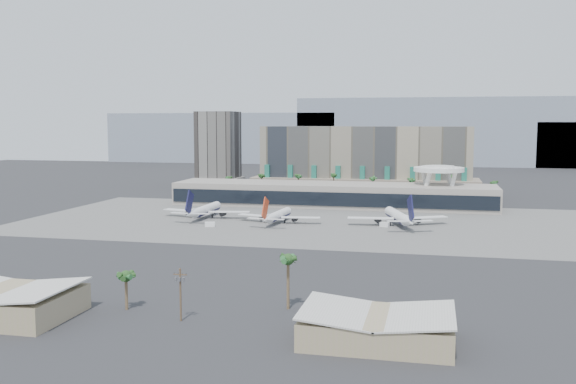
% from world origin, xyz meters
% --- Properties ---
extents(ground, '(900.00, 900.00, 0.00)m').
position_xyz_m(ground, '(0.00, 0.00, 0.00)').
color(ground, '#232326').
rests_on(ground, ground).
extents(apron_pad, '(260.00, 130.00, 0.06)m').
position_xyz_m(apron_pad, '(0.00, 55.00, 0.03)').
color(apron_pad, '#5B5B59').
rests_on(apron_pad, ground).
extents(mountain_ridge, '(680.00, 60.00, 70.00)m').
position_xyz_m(mountain_ridge, '(27.88, 470.00, 29.89)').
color(mountain_ridge, gray).
rests_on(mountain_ridge, ground).
extents(hotel, '(140.00, 30.00, 42.00)m').
position_xyz_m(hotel, '(10.00, 174.41, 16.81)').
color(hotel, gray).
rests_on(hotel, ground).
extents(office_tower, '(30.00, 30.00, 52.00)m').
position_xyz_m(office_tower, '(-95.00, 200.00, 22.94)').
color(office_tower, black).
rests_on(office_tower, ground).
extents(terminal, '(170.00, 32.50, 14.50)m').
position_xyz_m(terminal, '(0.00, 109.84, 6.52)').
color(terminal, gray).
rests_on(terminal, ground).
extents(saucer_structure, '(26.00, 26.00, 21.89)m').
position_xyz_m(saucer_structure, '(55.00, 116.00, 18.45)').
color(saucer_structure, white).
rests_on(saucer_structure, ground).
extents(palm_row, '(157.80, 2.80, 13.10)m').
position_xyz_m(palm_row, '(7.00, 145.00, 10.50)').
color(palm_row, brown).
rests_on(palm_row, ground).
extents(hangar_right, '(30.55, 20.60, 6.89)m').
position_xyz_m(hangar_right, '(42.00, -100.00, 2.95)').
color(hangar_right, tan).
rests_on(hangar_right, ground).
extents(utility_pole, '(3.20, 0.85, 12.00)m').
position_xyz_m(utility_pole, '(-2.00, -96.09, 7.14)').
color(utility_pole, '#4C3826').
rests_on(utility_pole, ground).
extents(airliner_left, '(42.60, 43.82, 15.13)m').
position_xyz_m(airliner_left, '(-51.18, 53.06, 3.82)').
color(airliner_left, white).
rests_on(airliner_left, ground).
extents(airliner_centre, '(38.27, 39.51, 13.64)m').
position_xyz_m(airliner_centre, '(-14.49, 45.93, 3.44)').
color(airliner_centre, white).
rests_on(airliner_centre, ground).
extents(airliner_right, '(42.67, 44.18, 15.73)m').
position_xyz_m(airliner_right, '(38.06, 50.70, 3.97)').
color(airliner_right, white).
rests_on(airliner_right, ground).
extents(service_vehicle_a, '(4.54, 3.11, 2.02)m').
position_xyz_m(service_vehicle_a, '(-40.30, 29.70, 1.01)').
color(service_vehicle_a, white).
rests_on(service_vehicle_a, ground).
extents(service_vehicle_b, '(4.33, 3.25, 1.98)m').
position_xyz_m(service_vehicle_b, '(32.53, 45.64, 0.99)').
color(service_vehicle_b, silver).
rests_on(service_vehicle_b, ground).
extents(taxiway_sign, '(2.36, 0.67, 1.06)m').
position_xyz_m(taxiway_sign, '(6.94, -30.04, 0.53)').
color(taxiway_sign, black).
rests_on(taxiway_sign, ground).
extents(near_palm_a, '(6.00, 6.00, 9.49)m').
position_xyz_m(near_palm_a, '(-17.94, -90.58, 6.70)').
color(near_palm_a, brown).
rests_on(near_palm_a, ground).
extents(near_palm_b, '(6.00, 6.00, 13.43)m').
position_xyz_m(near_palm_b, '(19.32, -81.61, 10.56)').
color(near_palm_b, brown).
rests_on(near_palm_b, ground).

